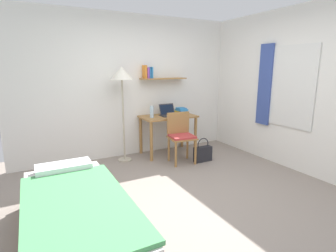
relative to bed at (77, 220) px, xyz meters
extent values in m
plane|color=gray|center=(1.48, 0.29, -0.24)|extent=(5.28, 5.28, 0.00)
cube|color=white|center=(1.48, 2.31, 1.06)|extent=(4.40, 0.05, 2.60)
cube|color=#9E703D|center=(2.04, 2.18, 1.21)|extent=(0.91, 0.22, 0.02)
cube|color=orange|center=(1.66, 2.20, 1.34)|extent=(0.04, 0.15, 0.24)
cube|color=purple|center=(1.71, 2.19, 1.32)|extent=(0.04, 0.17, 0.20)
cube|color=#3384C6|center=(1.75, 2.19, 1.31)|extent=(0.02, 0.17, 0.18)
cube|color=#3384C6|center=(1.79, 2.19, 1.32)|extent=(0.02, 0.17, 0.21)
cube|color=white|center=(3.50, 0.29, 1.06)|extent=(0.05, 4.40, 2.60)
cube|color=silver|center=(3.46, 0.43, 1.11)|extent=(0.02, 0.83, 1.31)
cube|color=white|center=(3.47, 0.43, 1.11)|extent=(0.01, 0.77, 1.25)
cube|color=#384C93|center=(3.44, 0.96, 1.11)|extent=(0.03, 0.28, 1.41)
cube|color=#9E703D|center=(0.00, -0.01, -0.10)|extent=(0.89, 2.03, 0.28)
cube|color=silver|center=(0.00, -0.01, 0.12)|extent=(0.85, 1.97, 0.16)
cube|color=#4C9E5B|center=(0.00, -0.13, 0.22)|extent=(0.91, 1.67, 0.04)
cube|color=white|center=(0.00, 0.78, 0.25)|extent=(0.62, 0.28, 0.10)
cube|color=#9E703D|center=(2.04, 1.99, 0.50)|extent=(1.04, 0.59, 0.03)
cylinder|color=#9E703D|center=(1.57, 1.74, 0.12)|extent=(0.06, 0.06, 0.72)
cylinder|color=#9E703D|center=(2.51, 1.74, 0.12)|extent=(0.06, 0.06, 0.72)
cylinder|color=#9E703D|center=(1.57, 2.23, 0.12)|extent=(0.06, 0.06, 0.72)
cylinder|color=#9E703D|center=(2.51, 2.23, 0.12)|extent=(0.06, 0.06, 0.72)
cube|color=#9E703D|center=(2.01, 1.41, 0.21)|extent=(0.48, 0.45, 0.03)
cube|color=#B23838|center=(2.01, 1.41, 0.24)|extent=(0.45, 0.41, 0.04)
cube|color=#9E703D|center=(2.03, 1.59, 0.45)|extent=(0.42, 0.09, 0.38)
cylinder|color=#9E703D|center=(1.81, 1.27, -0.02)|extent=(0.04, 0.04, 0.44)
cylinder|color=#9E703D|center=(2.18, 1.22, -0.02)|extent=(0.04, 0.04, 0.44)
cylinder|color=#9E703D|center=(1.85, 1.60, -0.02)|extent=(0.04, 0.04, 0.44)
cylinder|color=#9E703D|center=(2.22, 1.55, -0.02)|extent=(0.04, 0.04, 0.44)
cylinder|color=#B2A893|center=(1.16, 2.00, -0.23)|extent=(0.24, 0.24, 0.02)
cylinder|color=#B2A893|center=(1.16, 2.00, 0.50)|extent=(0.03, 0.03, 1.43)
cone|color=silver|center=(1.16, 2.00, 1.32)|extent=(0.38, 0.38, 0.22)
cube|color=#2D2D33|center=(2.05, 1.97, 0.52)|extent=(0.32, 0.24, 0.01)
cube|color=#2D2D33|center=(2.05, 2.04, 0.63)|extent=(0.31, 0.09, 0.21)
cube|color=black|center=(2.05, 2.04, 0.63)|extent=(0.28, 0.07, 0.18)
cylinder|color=silver|center=(1.69, 1.95, 0.62)|extent=(0.07, 0.07, 0.22)
cube|color=purple|center=(2.37, 2.03, 0.53)|extent=(0.17, 0.24, 0.03)
cube|color=gold|center=(2.37, 2.04, 0.56)|extent=(0.20, 0.24, 0.03)
cube|color=#3384C6|center=(2.37, 2.04, 0.59)|extent=(0.18, 0.23, 0.03)
cube|color=#3384C6|center=(2.37, 2.05, 0.62)|extent=(0.17, 0.19, 0.03)
cube|color=#232328|center=(2.38, 1.29, -0.11)|extent=(0.33, 0.12, 0.27)
torus|color=#232328|center=(2.38, 1.29, 0.08)|extent=(0.23, 0.02, 0.23)
camera|label=1|loc=(-0.29, -2.40, 1.42)|focal=28.20mm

